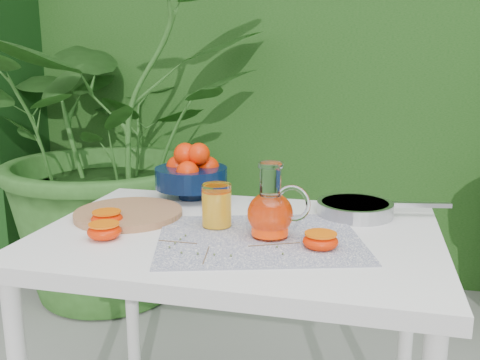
% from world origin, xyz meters
% --- Properties ---
extents(hedge_backdrop, '(8.00, 1.65, 2.50)m').
position_xyz_m(hedge_backdrop, '(0.06, 2.06, 1.19)').
color(hedge_backdrop, '#194915').
rests_on(hedge_backdrop, ground).
extents(potted_plant_left, '(2.29, 2.29, 1.62)m').
position_xyz_m(potted_plant_left, '(-0.98, 1.21, 0.81)').
color(potted_plant_left, '#2D5C1F').
rests_on(potted_plant_left, ground).
extents(white_table, '(1.00, 0.70, 0.75)m').
position_xyz_m(white_table, '(-0.07, 0.07, 0.67)').
color(white_table, white).
rests_on(white_table, ground).
extents(placemat, '(0.57, 0.50, 0.00)m').
position_xyz_m(placemat, '(-0.00, 0.03, 0.75)').
color(placemat, '#0D164B').
rests_on(placemat, white_table).
extents(cutting_board, '(0.31, 0.31, 0.02)m').
position_xyz_m(cutting_board, '(-0.39, 0.12, 0.76)').
color(cutting_board, '#AC6F4D').
rests_on(cutting_board, white_table).
extents(fruit_bowl, '(0.25, 0.25, 0.18)m').
position_xyz_m(fruit_bowl, '(-0.29, 0.36, 0.83)').
color(fruit_bowl, black).
rests_on(fruit_bowl, white_table).
extents(juice_pitcher, '(0.17, 0.14, 0.18)m').
position_xyz_m(juice_pitcher, '(0.02, 0.04, 0.82)').
color(juice_pitcher, white).
rests_on(juice_pitcher, white_table).
extents(juice_tumbler, '(0.09, 0.09, 0.11)m').
position_xyz_m(juice_tumbler, '(-0.13, 0.09, 0.81)').
color(juice_tumbler, white).
rests_on(juice_tumbler, white_table).
extents(saute_pan, '(0.38, 0.25, 0.04)m').
position_xyz_m(saute_pan, '(0.22, 0.29, 0.77)').
color(saute_pan, '#AEAFB3').
rests_on(saute_pan, white_table).
extents(orange_halves, '(0.66, 0.19, 0.04)m').
position_xyz_m(orange_halves, '(-0.21, -0.01, 0.77)').
color(orange_halves, '#FF2E02').
rests_on(orange_halves, white_table).
extents(thyme_sprigs, '(0.33, 0.22, 0.01)m').
position_xyz_m(thyme_sprigs, '(-0.07, -0.06, 0.76)').
color(thyme_sprigs, brown).
rests_on(thyme_sprigs, white_table).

